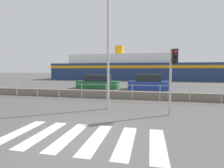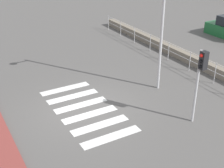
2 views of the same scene
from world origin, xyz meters
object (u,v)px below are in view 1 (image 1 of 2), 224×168
at_px(ferry_boat, 136,69).
at_px(parked_car_green, 98,83).
at_px(traffic_light_far, 173,67).
at_px(parked_car_blue, 149,83).
at_px(streetlamp, 107,35).

bearing_deg(ferry_boat, parked_car_green, -98.62).
bearing_deg(traffic_light_far, parked_car_blue, 96.34).
relative_size(streetlamp, ferry_boat, 0.18).
height_order(parked_car_green, parked_car_blue, parked_car_blue).
distance_m(traffic_light_far, ferry_boat, 27.84).
distance_m(streetlamp, ferry_boat, 27.23).
xyz_separation_m(ferry_boat, parked_car_green, (-2.65, -17.50, -1.51)).
height_order(streetlamp, parked_car_blue, streetlamp).
distance_m(ferry_boat, parked_car_blue, 17.77).
bearing_deg(ferry_boat, traffic_light_far, -82.00).
bearing_deg(parked_car_green, traffic_light_far, -57.05).
bearing_deg(ferry_boat, parked_car_blue, -81.04).
bearing_deg(parked_car_blue, traffic_light_far, -83.66).
height_order(streetlamp, ferry_boat, ferry_boat).
xyz_separation_m(traffic_light_far, ferry_boat, (-3.88, 27.57, -0.06)).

